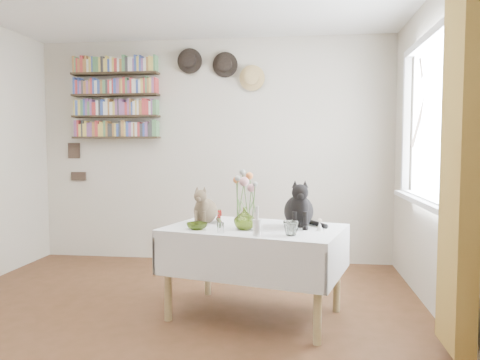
# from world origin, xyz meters

# --- Properties ---
(room) EXTENTS (4.08, 4.58, 2.58)m
(room) POSITION_xyz_m (0.00, 0.00, 1.25)
(room) COLOR brown
(room) RESTS_ON ground
(window) EXTENTS (0.12, 1.52, 1.32)m
(window) POSITION_xyz_m (1.97, 0.80, 1.40)
(window) COLOR white
(window) RESTS_ON room
(curtain) EXTENTS (0.12, 0.38, 2.10)m
(curtain) POSITION_xyz_m (1.90, -0.12, 1.15)
(curtain) COLOR brown
(curtain) RESTS_ON room
(dining_table) EXTENTS (1.46, 1.13, 0.69)m
(dining_table) POSITION_xyz_m (0.64, 0.52, 0.52)
(dining_table) COLOR white
(dining_table) RESTS_ON room
(tabby_cat) EXTENTS (0.24, 0.29, 0.30)m
(tabby_cat) POSITION_xyz_m (0.24, 0.65, 0.84)
(tabby_cat) COLOR brown
(tabby_cat) RESTS_ON dining_table
(black_cat) EXTENTS (0.26, 0.33, 0.37)m
(black_cat) POSITION_xyz_m (0.97, 0.58, 0.87)
(black_cat) COLOR black
(black_cat) RESTS_ON dining_table
(flower_vase) EXTENTS (0.18, 0.18, 0.17)m
(flower_vase) POSITION_xyz_m (0.58, 0.39, 0.77)
(flower_vase) COLOR #8FAC3D
(flower_vase) RESTS_ON dining_table
(green_bowl) EXTENTS (0.17, 0.17, 0.05)m
(green_bowl) POSITION_xyz_m (0.23, 0.36, 0.71)
(green_bowl) COLOR #8FAC3D
(green_bowl) RESTS_ON dining_table
(drinking_glass) EXTENTS (0.11, 0.11, 0.10)m
(drinking_glass) POSITION_xyz_m (0.92, 0.20, 0.74)
(drinking_glass) COLOR white
(drinking_glass) RESTS_ON dining_table
(candlestick) EXTENTS (0.06, 0.06, 0.20)m
(candlestick) POSITION_xyz_m (0.69, 0.16, 0.76)
(candlestick) COLOR white
(candlestick) RESTS_ON dining_table
(berry_jar) EXTENTS (0.05, 0.05, 0.19)m
(berry_jar) POSITION_xyz_m (0.43, 0.23, 0.77)
(berry_jar) COLOR white
(berry_jar) RESTS_ON dining_table
(porcelain_figurine) EXTENTS (0.05, 0.05, 0.09)m
(porcelain_figurine) POSITION_xyz_m (1.12, 0.40, 0.73)
(porcelain_figurine) COLOR white
(porcelain_figurine) RESTS_ON dining_table
(flower_bouquet) EXTENTS (0.17, 0.13, 0.39)m
(flower_bouquet) POSITION_xyz_m (0.58, 0.40, 1.03)
(flower_bouquet) COLOR #4C7233
(flower_bouquet) RESTS_ON flower_vase
(bookshelf_unit) EXTENTS (1.00, 0.16, 0.91)m
(bookshelf_unit) POSITION_xyz_m (-1.10, 2.16, 1.84)
(bookshelf_unit) COLOR #312616
(bookshelf_unit) RESTS_ON room
(wall_hats) EXTENTS (0.98, 0.09, 0.48)m
(wall_hats) POSITION_xyz_m (0.12, 2.19, 2.17)
(wall_hats) COLOR black
(wall_hats) RESTS_ON room
(wall_art_plaques) EXTENTS (0.21, 0.02, 0.44)m
(wall_art_plaques) POSITION_xyz_m (-1.63, 2.23, 1.12)
(wall_art_plaques) COLOR #38281E
(wall_art_plaques) RESTS_ON room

